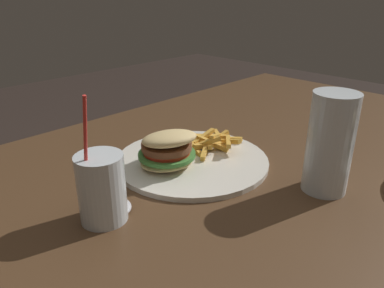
{
  "coord_description": "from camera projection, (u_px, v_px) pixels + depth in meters",
  "views": [
    {
      "loc": [
        0.52,
        0.32,
        1.05
      ],
      "look_at": [
        0.04,
        -0.16,
        0.76
      ],
      "focal_mm": 35.0,
      "sensor_mm": 36.0,
      "label": 1
    }
  ],
  "objects": [
    {
      "name": "juice_glass",
      "position": [
        102.0,
        191.0,
        0.56
      ],
      "size": [
        0.07,
        0.07,
        0.2
      ],
      "color": "silver",
      "rests_on": "dining_table"
    },
    {
      "name": "spoon",
      "position": [
        115.0,
        205.0,
        0.6
      ],
      "size": [
        0.09,
        0.18,
        0.02
      ],
      "rotation": [
        0.0,
        0.0,
        1.19
      ],
      "color": "silver",
      "rests_on": "dining_table"
    },
    {
      "name": "dining_table",
      "position": [
        265.0,
        229.0,
        0.71
      ],
      "size": [
        1.52,
        1.06,
        0.72
      ],
      "color": "#4C331E",
      "rests_on": "ground_plane"
    },
    {
      "name": "beer_glass",
      "position": [
        329.0,
        146.0,
        0.63
      ],
      "size": [
        0.08,
        0.08,
        0.17
      ],
      "color": "silver",
      "rests_on": "dining_table"
    },
    {
      "name": "meal_plate_near",
      "position": [
        184.0,
        155.0,
        0.73
      ],
      "size": [
        0.31,
        0.31,
        0.09
      ],
      "color": "silver",
      "rests_on": "dining_table"
    }
  ]
}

